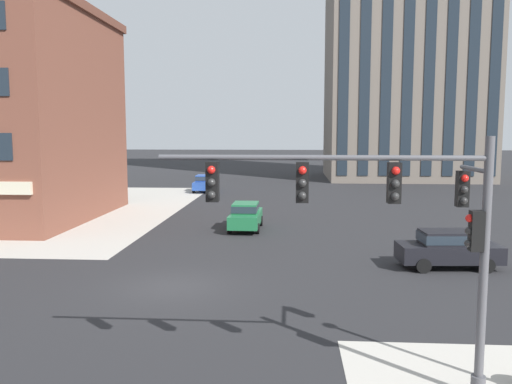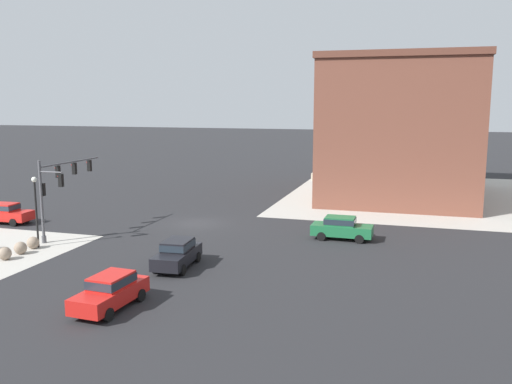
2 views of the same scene
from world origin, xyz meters
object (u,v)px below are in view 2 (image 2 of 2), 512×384
Objects in this scene: street_lamp_corner_near at (36,203)px; car_main_southbound_near at (5,212)px; bollard_sphere_curb_b at (20,248)px; bollard_sphere_curb_c at (5,254)px; traffic_signal_main at (58,184)px; bollard_sphere_curb_a at (33,243)px; car_main_southbound_far at (341,227)px; car_main_northbound_near at (177,253)px; car_cross_eastbound at (111,290)px.

car_main_southbound_near is (-5.62, -7.64, -2.21)m from street_lamp_corner_near.
bollard_sphere_curb_b is 10.71m from car_main_southbound_near.
bollard_sphere_curb_b is at bearing 179.04° from bollard_sphere_curb_c.
traffic_signal_main reaches higher than bollard_sphere_curb_a.
bollard_sphere_curb_b is 22.20m from car_main_southbound_far.
traffic_signal_main reaches higher than street_lamp_corner_near.
traffic_signal_main reaches higher than car_main_southbound_far.
car_main_northbound_near reaches higher than bollard_sphere_curb_c.
bollard_sphere_curb_a is at bearing 51.29° from car_main_southbound_near.
car_main_southbound_far is at bearing 104.99° from traffic_signal_main.
bollard_sphere_curb_b is (1.39, 0.12, 0.00)m from bollard_sphere_curb_a.
bollard_sphere_curb_c is 0.17× the size of street_lamp_corner_near.
car_main_southbound_near reaches higher than bollard_sphere_curb_b.
car_main_northbound_near is at bearing -41.54° from car_main_southbound_far.
street_lamp_corner_near is at bearing -179.72° from bollard_sphere_curb_c.
car_main_northbound_near is at bearing 98.60° from bollard_sphere_curb_c.
bollard_sphere_curb_c is at bearing 0.28° from street_lamp_corner_near.
bollard_sphere_curb_a is 13.74m from car_cross_eastbound.
bollard_sphere_curb_b is at bearing 4.85° from bollard_sphere_curb_a.
car_main_northbound_near and car_main_southbound_near have the same top height.
traffic_signal_main is at bearing -135.75° from car_cross_eastbound.
car_main_northbound_near is 12.99m from car_main_southbound_far.
traffic_signal_main is 8.88× the size of bollard_sphere_curb_a.
traffic_signal_main is 8.54m from car_main_southbound_near.
car_main_southbound_near is at bearing -128.71° from bollard_sphere_curb_a.
car_main_southbound_near is at bearing -110.65° from traffic_signal_main.
street_lamp_corner_near reaches higher than bollard_sphere_curb_b.
car_main_northbound_near is at bearing 69.14° from traffic_signal_main.
street_lamp_corner_near reaches higher than car_main_northbound_near.
car_main_southbound_far is (-10.01, 19.81, 0.50)m from bollard_sphere_curb_b.
car_main_northbound_near and car_main_southbound_far have the same top height.
car_cross_eastbound is at bearing 52.54° from car_main_southbound_near.
street_lamp_corner_near is 1.09× the size of car_cross_eastbound.
traffic_signal_main is 20.98m from car_main_southbound_far.
bollard_sphere_curb_a is 2.75m from street_lamp_corner_near.
car_main_southbound_near is (-7.16, -18.88, 0.00)m from car_main_northbound_near.
car_main_southbound_far is 19.02m from car_cross_eastbound.
car_main_northbound_near is at bearing 91.47° from bollard_sphere_curb_b.
car_main_southbound_near is (-7.45, -7.68, 0.50)m from bollard_sphere_curb_b.
car_main_southbound_near is at bearing -139.16° from bollard_sphere_curb_c.
car_main_southbound_far is at bearing 116.81° from bollard_sphere_curb_b.
bollard_sphere_curb_c is at bearing 2.01° from traffic_signal_main.
bollard_sphere_curb_c is 4.22m from street_lamp_corner_near.
car_main_southbound_near reaches higher than bollard_sphere_curb_a.
bollard_sphere_curb_b is 12.86m from car_cross_eastbound.
street_lamp_corner_near is at bearing 3.99° from traffic_signal_main.
traffic_signal_main reaches higher than car_main_northbound_near.
bollard_sphere_curb_b is 0.19× the size of car_main_northbound_near.
car_main_northbound_near is (-0.29, 11.20, 0.50)m from bollard_sphere_curb_b.
bollard_sphere_curb_b is 0.19× the size of car_cross_eastbound.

